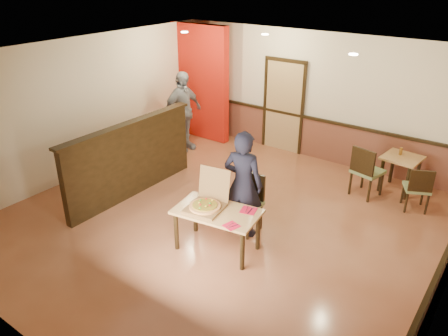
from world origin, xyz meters
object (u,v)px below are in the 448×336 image
object	(u,v)px
main_table	(217,217)
diner_chair	(247,200)
passerby	(183,112)
condiment	(401,151)
side_chair_right	(418,187)
diner	(243,184)
pizza_box	(207,204)
side_chair_left	(366,170)
side_table	(401,165)

from	to	relation	value
main_table	diner_chair	xyz separation A→B (m)	(0.04, 0.77, -0.05)
passerby	condiment	xyz separation A→B (m)	(4.70, 0.95, -0.15)
side_chair_right	diner	size ratio (longest dim) A/B	0.48
main_table	side_chair_right	world-z (taller)	side_chair_right
pizza_box	diner	bearing A→B (deg)	60.58
diner	side_chair_right	bearing A→B (deg)	-143.11
diner_chair	side_chair_left	xyz separation A→B (m)	(1.18, 2.25, 0.02)
diner_chair	side_chair_left	distance (m)	2.54
main_table	passerby	distance (m)	4.16
main_table	side_table	xyz separation A→B (m)	(1.69, 3.64, -0.04)
side_chair_right	condiment	distance (m)	0.93
side_chair_right	condiment	world-z (taller)	condiment
diner	pizza_box	size ratio (longest dim) A/B	2.58
side_table	passerby	size ratio (longest dim) A/B	0.39
pizza_box	condiment	world-z (taller)	pizza_box
passerby	pizza_box	xyz separation A→B (m)	(2.90, -2.79, -0.18)
diner	passerby	distance (m)	3.80
pizza_box	diner_chair	bearing A→B (deg)	65.03
main_table	side_chair_right	xyz separation A→B (m)	(2.17, 3.03, -0.11)
side_chair_right	condiment	xyz separation A→B (m)	(-0.55, 0.69, 0.32)
side_table	condiment	world-z (taller)	condiment
side_table	diner	xyz separation A→B (m)	(-1.64, -3.02, 0.35)
side_chair_left	passerby	distance (m)	4.33
main_table	condiment	size ratio (longest dim) A/B	9.37
main_table	pizza_box	distance (m)	0.25
side_chair_left	pizza_box	bearing A→B (deg)	78.77
side_chair_right	passerby	bearing A→B (deg)	-22.88
side_table	pizza_box	xyz separation A→B (m)	(-1.87, -3.66, 0.21)
diner_chair	diner	xyz separation A→B (m)	(0.01, -0.15, 0.36)
passerby	condiment	distance (m)	4.80
side_table	passerby	bearing A→B (deg)	-169.65
main_table	side_chair_left	size ratio (longest dim) A/B	1.37
diner_chair	passerby	xyz separation A→B (m)	(-3.12, 2.00, 0.40)
passerby	diner	bearing A→B (deg)	-116.78
diner_chair	side_chair_right	bearing A→B (deg)	47.09
side_chair_left	passerby	bearing A→B (deg)	16.86
diner	diner_chair	bearing A→B (deg)	-97.38
side_chair_left	diner	distance (m)	2.69
condiment	side_table	bearing A→B (deg)	-49.82
side_chair_right	side_table	xyz separation A→B (m)	(-0.48, 0.61, 0.08)
diner	condiment	world-z (taller)	diner
main_table	side_chair_right	bearing A→B (deg)	45.49
diner	condiment	bearing A→B (deg)	-128.75
side_chair_right	pizza_box	bearing A→B (deg)	26.68
pizza_box	side_table	bearing A→B (deg)	53.68
diner_chair	side_chair_right	size ratio (longest dim) A/B	1.15
side_chair_left	pizza_box	world-z (taller)	pizza_box
diner	condiment	xyz separation A→B (m)	(1.57, 3.10, -0.10)
main_table	passerby	bearing A→B (deg)	129.07
main_table	diner	world-z (taller)	diner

